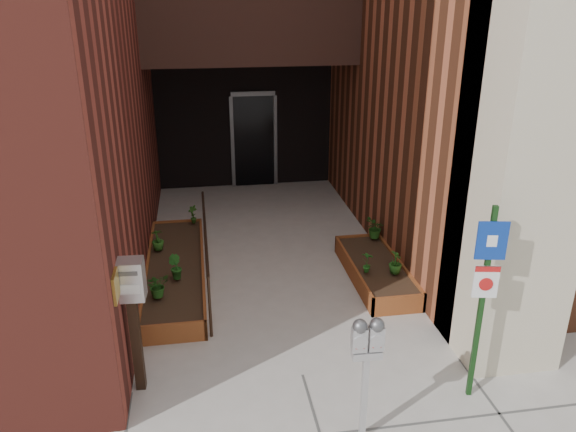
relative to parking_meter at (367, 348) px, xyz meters
name	(u,v)px	position (x,y,z in m)	size (l,w,h in m)	color
ground	(302,375)	(-0.42, 1.07, -1.09)	(80.00, 80.00, 0.00)	#9E9991
planter_left	(176,272)	(-1.97, 3.77, -0.96)	(0.90, 3.60, 0.30)	maroon
planter_right	(376,271)	(1.18, 3.27, -0.96)	(0.80, 2.20, 0.30)	maroon
handrail	(205,236)	(-1.47, 3.72, -0.35)	(0.04, 3.34, 0.90)	black
parking_meter	(367,348)	(0.00, 0.00, 0.00)	(0.32, 0.15, 1.41)	#B6B5B8
sign_post	(485,285)	(1.39, 0.42, 0.33)	(0.31, 0.10, 2.31)	#143714
payment_dropbox	(131,298)	(-2.31, 1.16, 0.09)	(0.34, 0.27, 1.64)	black
shrub_left_a	(158,285)	(-2.17, 2.74, -0.62)	(0.31, 0.31, 0.35)	#205418
shrub_left_b	(175,267)	(-1.95, 3.24, -0.61)	(0.20, 0.20, 0.37)	#1B4F16
shrub_left_c	(158,239)	(-2.26, 4.31, -0.61)	(0.20, 0.20, 0.36)	#275C1A
shrub_left_d	(193,214)	(-1.67, 5.37, -0.62)	(0.18, 0.18, 0.34)	#255017
shrub_right_a	(396,262)	(1.35, 2.88, -0.61)	(0.20, 0.20, 0.36)	#205518
shrub_right_b	(367,262)	(0.93, 2.97, -0.62)	(0.18, 0.18, 0.35)	#1E601B
shrub_right_c	(375,228)	(1.43, 4.17, -0.61)	(0.33, 0.33, 0.37)	#205819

